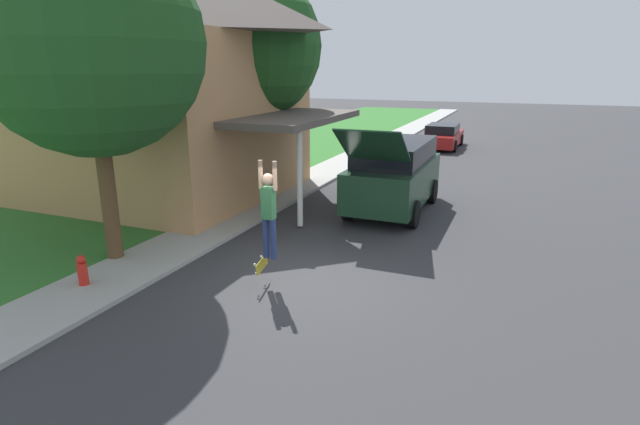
# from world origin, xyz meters

# --- Properties ---
(ground_plane) EXTENTS (120.00, 120.00, 0.00)m
(ground_plane) POSITION_xyz_m (0.00, 0.00, 0.00)
(ground_plane) COLOR #333335
(lawn) EXTENTS (10.00, 80.00, 0.08)m
(lawn) POSITION_xyz_m (-8.00, 6.00, 0.04)
(lawn) COLOR #2D6B28
(lawn) RESTS_ON ground_plane
(sidewalk) EXTENTS (1.80, 80.00, 0.10)m
(sidewalk) POSITION_xyz_m (-3.60, 6.00, 0.05)
(sidewalk) COLOR #9E9E99
(sidewalk) RESTS_ON ground_plane
(house) EXTENTS (11.81, 8.47, 8.50)m
(house) POSITION_xyz_m (-8.07, 5.09, 4.51)
(house) COLOR tan
(house) RESTS_ON lawn
(lawn_tree_near) EXTENTS (4.83, 4.83, 7.24)m
(lawn_tree_near) POSITION_xyz_m (-4.41, -0.73, 4.90)
(lawn_tree_near) COLOR brown
(lawn_tree_near) RESTS_ON lawn
(lawn_tree_far) EXTENTS (5.17, 5.17, 7.62)m
(lawn_tree_far) POSITION_xyz_m (-4.99, 6.79, 5.10)
(lawn_tree_far) COLOR brown
(lawn_tree_far) RESTS_ON lawn
(suv_parked) EXTENTS (2.20, 5.47, 2.91)m
(suv_parked) POSITION_xyz_m (0.58, 5.95, 1.20)
(suv_parked) COLOR #193823
(suv_parked) RESTS_ON ground_plane
(car_down_street) EXTENTS (1.95, 4.43, 1.33)m
(car_down_street) POSITION_xyz_m (-0.10, 19.67, 0.65)
(car_down_street) COLOR maroon
(car_down_street) RESTS_ON ground_plane
(skateboarder) EXTENTS (0.41, 0.24, 2.05)m
(skateboarder) POSITION_xyz_m (-0.39, -0.51, 1.65)
(skateboarder) COLOR navy
(skateboarder) RESTS_ON ground_plane
(skateboard) EXTENTS (0.25, 0.76, 0.26)m
(skateboard) POSITION_xyz_m (-0.52, -0.66, 0.47)
(skateboard) COLOR #A89323
(skateboard) RESTS_ON ground_plane
(fire_hydrant) EXTENTS (0.20, 0.20, 0.64)m
(fire_hydrant) POSITION_xyz_m (-3.83, -2.20, 0.41)
(fire_hydrant) COLOR red
(fire_hydrant) RESTS_ON sidewalk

